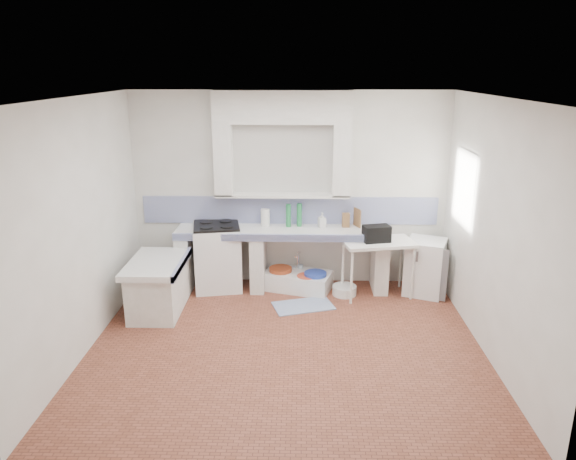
{
  "coord_description": "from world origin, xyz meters",
  "views": [
    {
      "loc": [
        0.16,
        -5.51,
        3.09
      ],
      "look_at": [
        0.0,
        1.0,
        1.1
      ],
      "focal_mm": 33.24,
      "sensor_mm": 36.0,
      "label": 1
    }
  ],
  "objects_px": {
    "stove": "(218,257)",
    "fridge": "(425,267)",
    "sink": "(298,281)",
    "side_table": "(377,268)"
  },
  "relations": [
    {
      "from": "side_table",
      "to": "fridge",
      "type": "relative_size",
      "value": 1.22
    },
    {
      "from": "stove",
      "to": "sink",
      "type": "distance_m",
      "value": 1.21
    },
    {
      "from": "sink",
      "to": "stove",
      "type": "bearing_deg",
      "value": -164.58
    },
    {
      "from": "stove",
      "to": "fridge",
      "type": "xyz_separation_m",
      "value": [
        2.96,
        -0.13,
        -0.07
      ]
    },
    {
      "from": "fridge",
      "to": "stove",
      "type": "bearing_deg",
      "value": -160.83
    },
    {
      "from": "side_table",
      "to": "sink",
      "type": "bearing_deg",
      "value": 158.9
    },
    {
      "from": "sink",
      "to": "side_table",
      "type": "xyz_separation_m",
      "value": [
        1.11,
        -0.19,
        0.29
      ]
    },
    {
      "from": "stove",
      "to": "side_table",
      "type": "xyz_separation_m",
      "value": [
        2.27,
        -0.22,
        -0.06
      ]
    },
    {
      "from": "sink",
      "to": "side_table",
      "type": "height_order",
      "value": "side_table"
    },
    {
      "from": "stove",
      "to": "sink",
      "type": "height_order",
      "value": "stove"
    }
  ]
}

